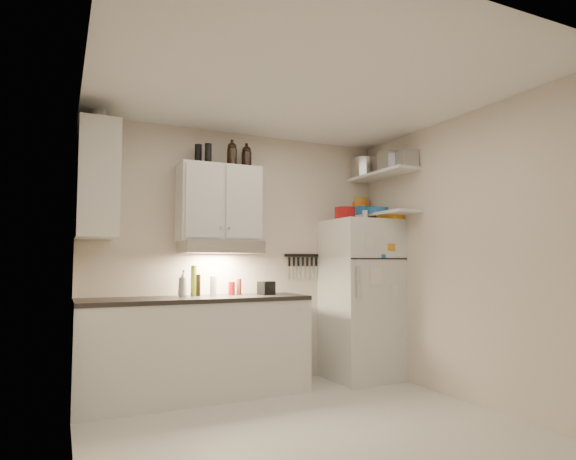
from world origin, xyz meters
name	(u,v)px	position (x,y,z in m)	size (l,w,h in m)	color
floor	(310,431)	(0.00, 0.00, -0.01)	(3.20, 3.00, 0.02)	silver
ceiling	(309,86)	(0.00, 0.00, 2.61)	(3.20, 3.00, 0.02)	white
back_wall	(241,257)	(0.00, 1.51, 1.30)	(3.20, 0.02, 2.60)	beige
left_wall	(78,252)	(-1.61, 0.00, 1.30)	(0.02, 3.00, 2.60)	beige
right_wall	(467,256)	(1.61, 0.00, 1.30)	(0.02, 3.00, 2.60)	beige
base_cabinet	(196,349)	(-0.55, 1.20, 0.44)	(2.10, 0.60, 0.88)	white
countertop	(197,299)	(-0.55, 1.20, 0.90)	(2.10, 0.62, 0.04)	#272321
upper_cabinet	(219,203)	(-0.30, 1.33, 1.83)	(0.80, 0.33, 0.75)	white
side_cabinet	(98,180)	(-1.44, 1.20, 1.95)	(0.33, 0.55, 1.00)	white
range_hood	(221,247)	(-0.30, 1.27, 1.39)	(0.76, 0.46, 0.12)	silver
fridge	(361,299)	(1.25, 1.16, 0.85)	(0.70, 0.68, 1.70)	silver
shelf_hi	(382,175)	(1.45, 1.02, 2.20)	(0.30, 0.95, 0.03)	white
shelf_lo	(383,215)	(1.45, 1.02, 1.76)	(0.30, 0.95, 0.03)	white
knife_strip	(302,255)	(0.70, 1.49, 1.32)	(0.42, 0.02, 0.03)	black
dutch_oven	(345,213)	(1.02, 1.11, 1.76)	(0.22, 0.22, 0.13)	maroon
book_stack	(391,216)	(1.48, 0.92, 1.74)	(0.19, 0.24, 0.08)	orange
spice_jar	(365,215)	(1.24, 1.05, 1.75)	(0.06, 0.06, 0.10)	silver
stock_pot	(365,169)	(1.46, 1.37, 2.33)	(0.32, 0.32, 0.23)	silver
tin_a	(390,161)	(1.45, 0.88, 2.32)	(0.21, 0.19, 0.21)	#AAAAAD
tin_b	(407,160)	(1.51, 0.68, 2.31)	(0.18, 0.18, 0.18)	#AAAAAD
bowl_teal	(364,212)	(1.47, 1.40, 1.83)	(0.27, 0.27, 0.11)	#1C5F9E
bowl_orange	(361,205)	(1.48, 1.49, 1.92)	(0.22, 0.22, 0.07)	orange
bowl_yellow	(361,200)	(1.48, 1.49, 1.98)	(0.17, 0.17, 0.05)	gold
plates	(377,211)	(1.39, 1.04, 1.80)	(0.24, 0.24, 0.06)	#1C5F9E
growler_a	(232,154)	(-0.19, 1.26, 2.32)	(0.10, 0.10, 0.24)	black
growler_b	(247,157)	(0.00, 1.37, 2.32)	(0.10, 0.10, 0.25)	black
thermos_a	(208,154)	(-0.44, 1.26, 2.30)	(0.07, 0.07, 0.19)	black
thermos_b	(198,155)	(-0.51, 1.37, 2.30)	(0.07, 0.07, 0.20)	black
side_jar	(99,117)	(-1.43, 1.31, 2.54)	(0.13, 0.13, 0.18)	silver
soap_bottle	(183,282)	(-0.67, 1.25, 1.06)	(0.11, 0.11, 0.28)	white
pepper_mill	(239,287)	(-0.09, 1.31, 1.00)	(0.05, 0.05, 0.16)	maroon
oil_bottle	(194,281)	(-0.55, 1.30, 1.07)	(0.06, 0.06, 0.29)	#4B5C17
vinegar_bottle	(198,285)	(-0.51, 1.30, 1.02)	(0.04, 0.04, 0.21)	black
clear_bottle	(213,286)	(-0.37, 1.27, 1.01)	(0.06, 0.06, 0.19)	silver
red_jar	(232,288)	(-0.18, 1.30, 0.99)	(0.07, 0.07, 0.13)	maroon
caddy	(266,288)	(0.16, 1.21, 0.99)	(0.15, 0.11, 0.13)	black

